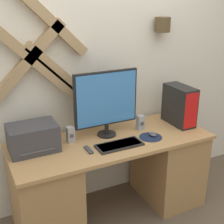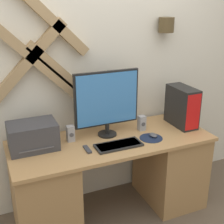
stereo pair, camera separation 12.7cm
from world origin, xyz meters
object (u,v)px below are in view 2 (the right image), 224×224
object	(u,v)px
keyboard	(119,145)
speaker_left	(71,134)
speaker_right	(142,123)
monitor	(107,100)
printer	(33,136)
computer_tower	(182,107)
mouse	(153,135)
remote_control	(87,149)

from	to	relation	value
keyboard	speaker_left	bearing A→B (deg)	142.96
keyboard	speaker_right	distance (m)	0.39
monitor	keyboard	xyz separation A→B (m)	(0.00, -0.24, -0.31)
speaker_right	monitor	bearing A→B (deg)	174.76
monitor	speaker_right	xyz separation A→B (m)	(0.32, -0.03, -0.25)
keyboard	printer	size ratio (longest dim) A/B	1.02
monitor	printer	distance (m)	0.67
computer_tower	printer	xyz separation A→B (m)	(-1.36, 0.07, -0.08)
keyboard	mouse	world-z (taller)	mouse
speaker_left	printer	bearing A→B (deg)	-178.49
speaker_right	remote_control	bearing A→B (deg)	-163.06
monitor	mouse	xyz separation A→B (m)	(0.35, -0.20, -0.30)
printer	remote_control	distance (m)	0.44
computer_tower	speaker_right	distance (m)	0.42
monitor	keyboard	world-z (taller)	monitor
monitor	speaker_left	size ratio (longest dim) A/B	4.23
monitor	computer_tower	xyz separation A→B (m)	(0.72, -0.07, -0.14)
mouse	printer	xyz separation A→B (m)	(-0.98, 0.20, 0.09)
speaker_left	remote_control	world-z (taller)	speaker_left
speaker_left	speaker_right	bearing A→B (deg)	-3.22
speaker_right	remote_control	size ratio (longest dim) A/B	1.06
keyboard	speaker_left	size ratio (longest dim) A/B	2.85
keyboard	computer_tower	bearing A→B (deg)	13.22
keyboard	mouse	size ratio (longest dim) A/B	4.39
monitor	mouse	world-z (taller)	monitor
printer	remote_control	xyz separation A→B (m)	(0.38, -0.21, -0.10)
mouse	remote_control	bearing A→B (deg)	-179.60
monitor	printer	xyz separation A→B (m)	(-0.64, -0.00, -0.21)
monitor	mouse	bearing A→B (deg)	-30.45
mouse	remote_control	distance (m)	0.60
mouse	speaker_left	bearing A→B (deg)	162.71
speaker_left	speaker_right	distance (m)	0.66
keyboard	remote_control	distance (m)	0.26
mouse	speaker_right	size ratio (longest dim) A/B	0.65
keyboard	monitor	bearing A→B (deg)	90.02
speaker_right	speaker_left	bearing A→B (deg)	176.78
printer	speaker_right	bearing A→B (deg)	-1.70
mouse	computer_tower	world-z (taller)	computer_tower
monitor	remote_control	size ratio (longest dim) A/B	4.48
printer	speaker_left	distance (m)	0.31
mouse	remote_control	xyz separation A→B (m)	(-0.60, -0.00, -0.01)
mouse	speaker_right	xyz separation A→B (m)	(-0.02, 0.17, 0.05)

